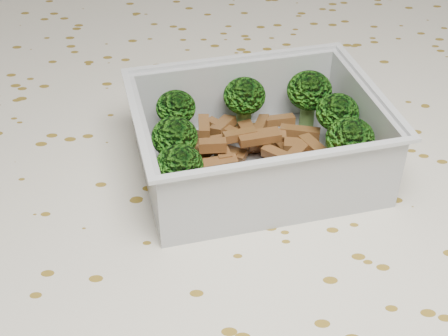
{
  "coord_description": "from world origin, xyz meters",
  "views": [
    {
      "loc": [
        0.01,
        -0.35,
        1.07
      ],
      "look_at": [
        0.01,
        0.0,
        0.78
      ],
      "focal_mm": 50.0,
      "sensor_mm": 36.0,
      "label": 1
    }
  ],
  "objects": [
    {
      "name": "meat_pile",
      "position": [
        0.03,
        0.05,
        0.77
      ],
      "size": [
        0.12,
        0.07,
        0.03
      ],
      "color": "brown",
      "rests_on": "lunch_container"
    },
    {
      "name": "lunch_container",
      "position": [
        0.04,
        0.03,
        0.78
      ],
      "size": [
        0.21,
        0.18,
        0.06
      ],
      "color": "silver",
      "rests_on": "tablecloth"
    },
    {
      "name": "sausage",
      "position": [
        0.05,
        -0.0,
        0.78
      ],
      "size": [
        0.16,
        0.05,
        0.03
      ],
      "color": "#B9481B",
      "rests_on": "lunch_container"
    },
    {
      "name": "dining_table",
      "position": [
        0.0,
        0.0,
        0.67
      ],
      "size": [
        1.4,
        0.9,
        0.75
      ],
      "color": "brown",
      "rests_on": "ground"
    },
    {
      "name": "tablecloth",
      "position": [
        0.0,
        0.0,
        0.72
      ],
      "size": [
        1.46,
        0.96,
        0.19
      ],
      "color": "silver",
      "rests_on": "dining_table"
    },
    {
      "name": "broccoli_florets",
      "position": [
        0.04,
        0.04,
        0.79
      ],
      "size": [
        0.16,
        0.14,
        0.05
      ],
      "color": "#608C3F",
      "rests_on": "lunch_container"
    }
  ]
}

